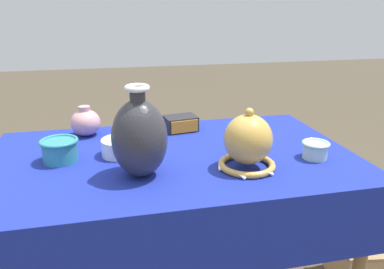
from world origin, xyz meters
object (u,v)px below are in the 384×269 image
wooden_crate (377,259)px  vase_tall_bulbous (139,137)px  cup_wide_teal (60,149)px  vase_dome_bell (248,143)px  cup_wide_celadon (315,149)px  pot_squat_porcelain (121,147)px  jar_round_rose (86,122)px  mosaic_tile_box (181,123)px

wooden_crate → vase_tall_bulbous: bearing=-161.7°
vase_tall_bulbous → cup_wide_teal: (-0.26, 0.18, -0.09)m
vase_dome_bell → cup_wide_celadon: vase_dome_bell is taller
cup_wide_teal → pot_squat_porcelain: cup_wide_teal is taller
cup_wide_celadon → wooden_crate: bearing=18.2°
jar_round_rose → pot_squat_porcelain: (0.13, -0.25, -0.03)m
vase_tall_bulbous → wooden_crate: vase_tall_bulbous is taller
vase_dome_bell → jar_round_rose: bearing=139.5°
mosaic_tile_box → wooden_crate: mosaic_tile_box is taller
jar_round_rose → vase_tall_bulbous: bearing=-67.0°
vase_dome_bell → cup_wide_teal: vase_dome_bell is taller
vase_tall_bulbous → jar_round_rose: vase_tall_bulbous is taller
vase_dome_bell → jar_round_rose: (-0.54, 0.46, -0.03)m
cup_wide_celadon → pot_squat_porcelain: size_ratio=0.72×
jar_round_rose → cup_wide_teal: (-0.08, -0.26, -0.01)m
vase_tall_bulbous → pot_squat_porcelain: vase_tall_bulbous is taller
jar_round_rose → pot_squat_porcelain: bearing=-62.6°
vase_dome_bell → vase_tall_bulbous: bearing=176.9°
mosaic_tile_box → pot_squat_porcelain: 0.35m
cup_wide_celadon → cup_wide_teal: size_ratio=0.75×
cup_wide_celadon → jar_round_rose: bearing=151.6°
pot_squat_porcelain → vase_tall_bulbous: bearing=-73.5°
mosaic_tile_box → jar_round_rose: size_ratio=1.18×
cup_wide_teal → vase_dome_bell: bearing=-17.6°
pot_squat_porcelain → wooden_crate: 1.36m
vase_tall_bulbous → mosaic_tile_box: vase_tall_bulbous is taller
vase_dome_bell → jar_round_rose: vase_dome_bell is taller
jar_round_rose → wooden_crate: bearing=-11.5°
vase_dome_bell → wooden_crate: 1.09m
cup_wide_teal → wooden_crate: (1.39, -0.00, -0.69)m
mosaic_tile_box → vase_dome_bell: bearing=-80.9°
cup_wide_teal → pot_squat_porcelain: bearing=3.5°
vase_tall_bulbous → vase_dome_bell: 0.35m
cup_wide_teal → jar_round_rose: bearing=73.9°
cup_wide_teal → pot_squat_porcelain: (0.21, 0.01, -0.01)m
mosaic_tile_box → jar_round_rose: bearing=167.7°
pot_squat_porcelain → wooden_crate: pot_squat_porcelain is taller
mosaic_tile_box → cup_wide_teal: cup_wide_teal is taller
vase_tall_bulbous → jar_round_rose: 0.48m
mosaic_tile_box → vase_tall_bulbous: bearing=-125.6°
wooden_crate → cup_wide_teal: bearing=-170.6°
vase_tall_bulbous → pot_squat_porcelain: size_ratio=2.16×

